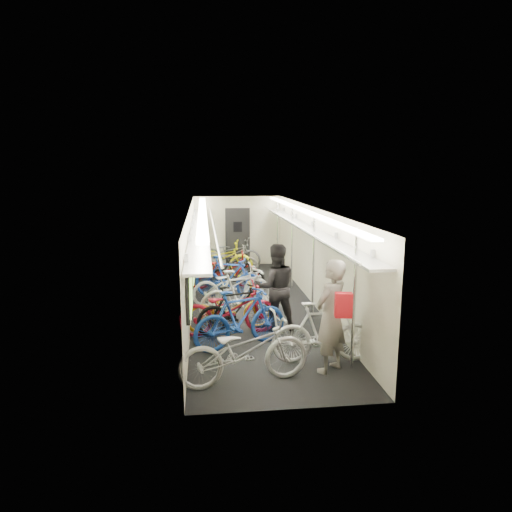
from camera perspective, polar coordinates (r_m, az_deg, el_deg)
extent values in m
plane|color=black|center=(11.33, -0.34, -6.19)|extent=(10.00, 10.00, 0.00)
plane|color=white|center=(10.88, -0.36, 5.99)|extent=(10.00, 10.00, 0.00)
plane|color=beige|center=(10.98, -8.15, -0.40)|extent=(0.00, 10.00, 10.00)
plane|color=beige|center=(11.30, 7.23, -0.06)|extent=(0.00, 10.00, 10.00)
plane|color=beige|center=(15.96, -2.33, 3.17)|extent=(3.00, 0.00, 3.00)
plane|color=beige|center=(6.26, 4.75, -8.91)|extent=(3.00, 0.00, 3.00)
cube|color=black|center=(7.85, -8.42, -4.52)|extent=(0.06, 1.10, 0.80)
cube|color=#6CB950|center=(7.85, -8.13, -4.51)|extent=(0.02, 0.96, 0.66)
cube|color=black|center=(9.99, -8.07, -1.21)|extent=(0.06, 1.10, 0.80)
cube|color=#6CB950|center=(9.99, -7.84, -1.21)|extent=(0.02, 0.96, 0.66)
cube|color=black|center=(12.15, -7.84, 0.93)|extent=(0.06, 1.10, 0.80)
cube|color=#6CB950|center=(12.15, -7.65, 0.93)|extent=(0.02, 0.96, 0.66)
cube|color=black|center=(14.33, -7.68, 2.41)|extent=(0.06, 1.10, 0.80)
cube|color=#6CB950|center=(14.32, -7.52, 2.42)|extent=(0.02, 0.96, 0.66)
cube|color=yellow|center=(8.91, -8.17, -2.35)|extent=(0.02, 0.22, 0.30)
cube|color=yellow|center=(11.06, -7.90, 0.22)|extent=(0.02, 0.22, 0.30)
cube|color=yellow|center=(13.23, -7.71, 1.95)|extent=(0.02, 0.22, 0.30)
cube|color=black|center=(15.93, -2.31, 2.43)|extent=(0.85, 0.08, 2.00)
cube|color=#999BA0|center=(10.86, -7.09, 3.36)|extent=(0.40, 9.70, 0.05)
cube|color=#999BA0|center=(11.14, 6.21, 3.56)|extent=(0.40, 9.70, 0.05)
cylinder|color=silver|center=(10.85, -5.36, 3.92)|extent=(0.04, 9.70, 0.04)
cylinder|color=silver|center=(11.06, 4.55, 4.06)|extent=(0.04, 9.70, 0.04)
cube|color=white|center=(10.82, -6.72, 5.57)|extent=(0.18, 9.60, 0.04)
cube|color=white|center=(11.08, 5.85, 5.71)|extent=(0.18, 9.60, 0.04)
cylinder|color=silver|center=(7.68, 12.18, -5.38)|extent=(0.05, 0.05, 2.38)
cylinder|color=silver|center=(10.29, 7.20, -1.12)|extent=(0.05, 0.05, 2.38)
cylinder|color=silver|center=(12.69, 4.52, 1.18)|extent=(0.05, 0.05, 2.38)
cylinder|color=silver|center=(15.12, 2.70, 2.74)|extent=(0.05, 0.05, 2.38)
imported|color=#AEAEB3|center=(7.21, -1.49, -11.72)|extent=(2.18, 1.10, 1.09)
imported|color=navy|center=(8.59, -1.93, -7.83)|extent=(1.95, 1.18, 1.14)
imported|color=maroon|center=(9.27, -3.44, -6.65)|extent=(2.09, 0.92, 1.06)
imported|color=black|center=(9.34, -2.48, -6.66)|extent=(1.76, 0.99, 1.02)
imported|color=orange|center=(9.51, -3.34, -6.53)|extent=(1.92, 0.96, 0.96)
imported|color=#BCBBBE|center=(10.10, -1.83, -4.87)|extent=(2.02, 1.09, 1.17)
imported|color=#BCBDC1|center=(11.25, -3.10, -3.66)|extent=(2.01, 0.95, 1.01)
imported|color=#193A98|center=(11.80, -3.51, -2.71)|extent=(1.92, 1.23, 1.12)
imported|color=maroon|center=(12.82, -4.08, -1.79)|extent=(2.02, 0.75, 1.05)
imported|color=black|center=(12.64, -2.39, -2.24)|extent=(1.61, 0.81, 0.93)
imported|color=yellow|center=(14.16, -4.80, -0.39)|extent=(2.30, 1.17, 1.15)
imported|color=silver|center=(8.05, 8.46, -9.41)|extent=(1.83, 0.56, 1.09)
imported|color=slate|center=(14.07, -3.53, -0.77)|extent=(1.94, 0.78, 1.00)
imported|color=slate|center=(15.35, -3.08, 0.33)|extent=(2.13, 1.29, 1.06)
imported|color=gray|center=(7.61, 9.33, -7.43)|extent=(0.82, 0.79, 1.89)
imported|color=black|center=(9.47, 2.46, -3.91)|extent=(0.91, 0.73, 1.81)
cube|color=red|center=(7.08, 10.89, -6.04)|extent=(0.28, 0.18, 0.38)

